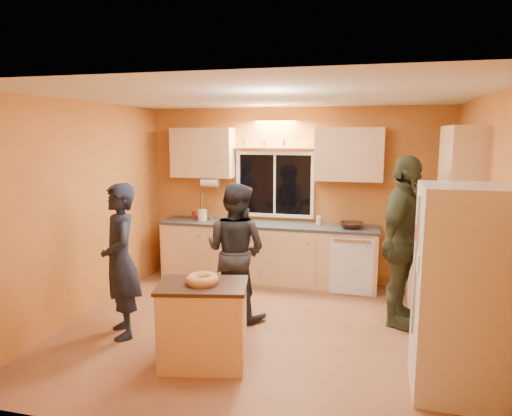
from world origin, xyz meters
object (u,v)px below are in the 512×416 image
(person_center, at_px, (236,251))
(person_left, at_px, (121,261))
(island, at_px, (203,324))
(refrigerator, at_px, (461,292))
(person_right, at_px, (403,242))

(person_center, bearing_deg, person_left, 52.06)
(island, height_order, person_center, person_center)
(island, distance_m, person_center, 1.28)
(refrigerator, xyz_separation_m, person_center, (-2.32, 1.13, -0.08))
(island, xyz_separation_m, person_right, (1.89, 1.46, 0.58))
(refrigerator, bearing_deg, person_left, 174.60)
(island, xyz_separation_m, person_left, (-1.10, 0.39, 0.44))
(person_right, bearing_deg, person_center, 116.73)
(island, bearing_deg, refrigerator, -10.20)
(person_center, relative_size, person_right, 0.83)
(island, relative_size, person_center, 0.57)
(person_left, relative_size, person_right, 0.86)
(island, relative_size, person_right, 0.47)
(person_center, xyz_separation_m, person_right, (1.93, 0.25, 0.17))
(person_right, bearing_deg, refrigerator, -145.03)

